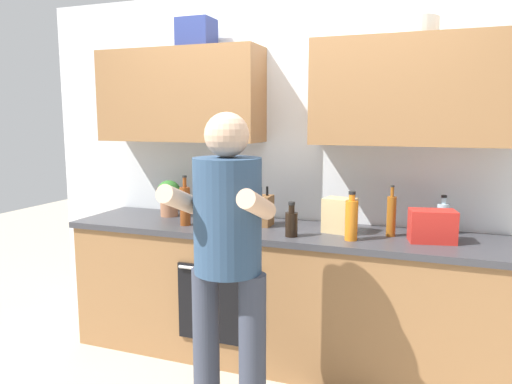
{
  "coord_description": "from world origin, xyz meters",
  "views": [
    {
      "loc": [
        0.96,
        -2.97,
        1.61
      ],
      "look_at": [
        -0.11,
        -0.1,
        1.15
      ],
      "focal_mm": 34.13,
      "sensor_mm": 36.0,
      "label": 1
    }
  ],
  "objects_px": {
    "bottle_vinegar": "(185,205)",
    "knife_block": "(264,211)",
    "bottle_water": "(443,218)",
    "grocery_bag_bread": "(340,215)",
    "person_standing": "(228,248)",
    "bottle_juice": "(351,219)",
    "cup_ceramic": "(221,212)",
    "grocery_bag_crisps": "(432,226)",
    "bottle_syrup": "(391,216)",
    "bottle_soy": "(291,223)",
    "potted_herb": "(169,196)"
  },
  "relations": [
    {
      "from": "bottle_vinegar",
      "to": "knife_block",
      "type": "height_order",
      "value": "bottle_vinegar"
    },
    {
      "from": "bottle_water",
      "to": "grocery_bag_bread",
      "type": "bearing_deg",
      "value": -163.88
    },
    {
      "from": "person_standing",
      "to": "bottle_juice",
      "type": "distance_m",
      "value": 0.84
    },
    {
      "from": "cup_ceramic",
      "to": "grocery_bag_crisps",
      "type": "distance_m",
      "value": 1.43
    },
    {
      "from": "grocery_bag_crisps",
      "to": "bottle_water",
      "type": "bearing_deg",
      "value": 75.64
    },
    {
      "from": "bottle_water",
      "to": "person_standing",
      "type": "bearing_deg",
      "value": -134.74
    },
    {
      "from": "bottle_juice",
      "to": "grocery_bag_crisps",
      "type": "distance_m",
      "value": 0.47
    },
    {
      "from": "bottle_juice",
      "to": "bottle_water",
      "type": "height_order",
      "value": "bottle_juice"
    },
    {
      "from": "person_standing",
      "to": "bottle_syrup",
      "type": "distance_m",
      "value": 1.11
    },
    {
      "from": "person_standing",
      "to": "bottle_water",
      "type": "relative_size",
      "value": 6.7
    },
    {
      "from": "person_standing",
      "to": "cup_ceramic",
      "type": "bearing_deg",
      "value": 116.47
    },
    {
      "from": "knife_block",
      "to": "grocery_bag_bread",
      "type": "bearing_deg",
      "value": -1.8
    },
    {
      "from": "person_standing",
      "to": "grocery_bag_crisps",
      "type": "relative_size",
      "value": 6.39
    },
    {
      "from": "cup_ceramic",
      "to": "bottle_juice",
      "type": "bearing_deg",
      "value": -16.19
    },
    {
      "from": "bottle_soy",
      "to": "bottle_water",
      "type": "height_order",
      "value": "bottle_water"
    },
    {
      "from": "bottle_juice",
      "to": "cup_ceramic",
      "type": "distance_m",
      "value": 1.02
    },
    {
      "from": "grocery_bag_bread",
      "to": "bottle_soy",
      "type": "bearing_deg",
      "value": -140.14
    },
    {
      "from": "bottle_juice",
      "to": "grocery_bag_crisps",
      "type": "relative_size",
      "value": 1.14
    },
    {
      "from": "cup_ceramic",
      "to": "knife_block",
      "type": "bearing_deg",
      "value": -13.87
    },
    {
      "from": "bottle_vinegar",
      "to": "knife_block",
      "type": "distance_m",
      "value": 0.53
    },
    {
      "from": "knife_block",
      "to": "grocery_bag_bread",
      "type": "xyz_separation_m",
      "value": [
        0.51,
        -0.02,
        0.01
      ]
    },
    {
      "from": "potted_herb",
      "to": "grocery_bag_bread",
      "type": "bearing_deg",
      "value": -3.63
    },
    {
      "from": "person_standing",
      "to": "potted_herb",
      "type": "relative_size",
      "value": 6.19
    },
    {
      "from": "bottle_soy",
      "to": "potted_herb",
      "type": "distance_m",
      "value": 1.07
    },
    {
      "from": "potted_herb",
      "to": "cup_ceramic",
      "type": "bearing_deg",
      "value": 3.44
    },
    {
      "from": "person_standing",
      "to": "bottle_soy",
      "type": "distance_m",
      "value": 0.65
    },
    {
      "from": "cup_ceramic",
      "to": "grocery_bag_crisps",
      "type": "height_order",
      "value": "grocery_bag_crisps"
    },
    {
      "from": "cup_ceramic",
      "to": "grocery_bag_bread",
      "type": "height_order",
      "value": "grocery_bag_bread"
    },
    {
      "from": "knife_block",
      "to": "bottle_juice",
      "type": "bearing_deg",
      "value": -17.53
    },
    {
      "from": "bottle_soy",
      "to": "potted_herb",
      "type": "height_order",
      "value": "potted_herb"
    },
    {
      "from": "bottle_soy",
      "to": "potted_herb",
      "type": "xyz_separation_m",
      "value": [
        -1.02,
        0.29,
        0.06
      ]
    },
    {
      "from": "cup_ceramic",
      "to": "grocery_bag_bread",
      "type": "relative_size",
      "value": 0.47
    },
    {
      "from": "bottle_soy",
      "to": "grocery_bag_bread",
      "type": "distance_m",
      "value": 0.33
    },
    {
      "from": "bottle_syrup",
      "to": "knife_block",
      "type": "relative_size",
      "value": 1.19
    },
    {
      "from": "knife_block",
      "to": "person_standing",
      "type": "bearing_deg",
      "value": -82.63
    },
    {
      "from": "bottle_vinegar",
      "to": "cup_ceramic",
      "type": "relative_size",
      "value": 3.29
    },
    {
      "from": "bottle_vinegar",
      "to": "potted_herb",
      "type": "bearing_deg",
      "value": 138.04
    },
    {
      "from": "knife_block",
      "to": "grocery_bag_crisps",
      "type": "height_order",
      "value": "knife_block"
    },
    {
      "from": "bottle_syrup",
      "to": "grocery_bag_bread",
      "type": "relative_size",
      "value": 1.44
    },
    {
      "from": "bottle_juice",
      "to": "bottle_soy",
      "type": "distance_m",
      "value": 0.36
    },
    {
      "from": "bottle_soy",
      "to": "knife_block",
      "type": "distance_m",
      "value": 0.34
    },
    {
      "from": "bottle_vinegar",
      "to": "knife_block",
      "type": "bearing_deg",
      "value": 18.8
    },
    {
      "from": "bottle_vinegar",
      "to": "grocery_bag_crisps",
      "type": "distance_m",
      "value": 1.57
    },
    {
      "from": "potted_herb",
      "to": "grocery_bag_crisps",
      "type": "height_order",
      "value": "potted_herb"
    },
    {
      "from": "grocery_bag_bread",
      "to": "knife_block",
      "type": "bearing_deg",
      "value": 178.2
    },
    {
      "from": "bottle_vinegar",
      "to": "cup_ceramic",
      "type": "xyz_separation_m",
      "value": [
        0.14,
        0.26,
        -0.08
      ]
    },
    {
      "from": "bottle_juice",
      "to": "knife_block",
      "type": "distance_m",
      "value": 0.64
    },
    {
      "from": "bottle_water",
      "to": "cup_ceramic",
      "type": "xyz_separation_m",
      "value": [
        -1.48,
        -0.07,
        -0.05
      ]
    },
    {
      "from": "bottle_syrup",
      "to": "grocery_bag_bread",
      "type": "distance_m",
      "value": 0.31
    },
    {
      "from": "bottle_juice",
      "to": "potted_herb",
      "type": "distance_m",
      "value": 1.4
    }
  ]
}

